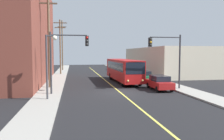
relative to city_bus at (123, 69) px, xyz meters
The scene contains 17 objects.
ground_plane 9.02m from the city_bus, 104.42° to the right, with size 120.00×120.00×0.00m, color black.
sidewalk_left 9.72m from the city_bus, behind, with size 2.50×90.00×0.15m, color gray.
sidewalk_right 5.53m from the city_bus, 15.94° to the left, with size 2.50×90.00×0.15m, color gray.
lane_stripe_center 7.04m from the city_bus, 108.86° to the left, with size 0.16×60.00×0.01m, color #D8CC4C.
building_left_brick 16.63m from the city_bus, behind, with size 10.00×23.46×13.81m.
building_right_warehouse 17.35m from the city_bus, 44.82° to the left, with size 12.00×24.13×5.21m.
city_bus is the anchor object (origin of this frame).
parked_car_red 7.96m from the city_bus, 71.70° to the right, with size 1.89×4.44×1.62m.
parked_car_green 3.02m from the city_bus, 11.64° to the right, with size 1.92×4.45×1.62m.
parked_car_blue 6.99m from the city_bus, 67.91° to the left, with size 1.83×4.41×1.62m.
utility_pole_near 11.51m from the city_bus, 156.02° to the right, with size 2.40×0.28×11.11m.
utility_pole_mid 16.43m from the city_bus, 125.96° to the left, with size 2.40×0.28×10.34m.
utility_pole_far 25.79m from the city_bus, 111.83° to the left, with size 2.40×0.28×11.73m.
traffic_signal_left_corner 11.85m from the city_bus, 131.08° to the right, with size 3.75×0.48×6.00m.
traffic_signal_right_corner 8.72m from the city_bus, 67.40° to the right, with size 3.75×0.48×6.00m.
street_lamp_left 14.60m from the city_bus, 128.59° to the right, with size 0.98×0.40×5.50m.
fire_hydrant 5.66m from the city_bus, 32.73° to the right, with size 0.44×0.26×0.84m.
Camera 1 is at (-4.87, -22.44, 4.05)m, focal length 35.84 mm.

